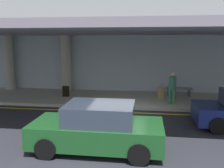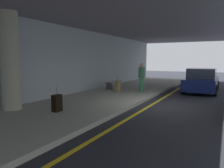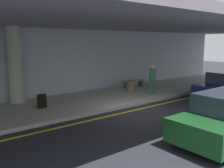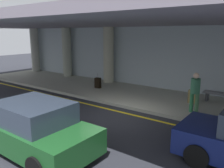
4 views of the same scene
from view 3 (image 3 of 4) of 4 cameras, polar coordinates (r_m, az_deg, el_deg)
name	(u,v)px [view 3 (image 3 of 4)]	position (r m, az deg, el deg)	size (l,w,h in m)	color
ground_plane	(144,112)	(11.23, 7.36, -6.38)	(60.00, 60.00, 0.00)	#26282F
sidewalk	(103,98)	(13.49, -2.11, -3.28)	(26.00, 4.20, 0.15)	#AAAB99
lane_stripe_yellow	(137,110)	(11.56, 5.62, -5.86)	(26.00, 0.14, 0.01)	yellow
support_column_center	(15,65)	(12.84, -21.23, 4.02)	(0.69, 0.69, 3.65)	#AEAC93
ceiling_overhang	(108,24)	(12.78, -0.86, 13.51)	(28.00, 13.20, 0.30)	gray
terminal_back_wall	(80,62)	(15.07, -7.25, 5.03)	(26.00, 0.30, 3.80)	#A9B8BD
traveler_with_luggage	(152,77)	(14.19, 9.23, 1.51)	(0.38, 0.38, 1.68)	#2D7D4C
suitcase_upright_primary	(130,87)	(14.86, 4.13, -0.58)	(0.36, 0.22, 0.90)	olive
suitcase_upright_secondary	(42,101)	(11.62, -15.73, -3.77)	(0.36, 0.22, 0.90)	black
bench_metal	(134,82)	(16.18, 4.99, 0.39)	(1.60, 0.50, 0.48)	slate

